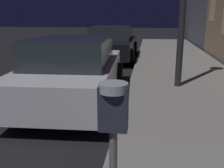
% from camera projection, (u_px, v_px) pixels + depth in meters
% --- Properties ---
extents(parking_meter, '(0.19, 0.19, 1.32)m').
position_uv_depth(parking_meter, '(113.00, 130.00, 1.70)').
color(parking_meter, '#59595B').
rests_on(parking_meter, sidewalk).
extents(car_silver, '(2.21, 4.26, 1.43)m').
position_uv_depth(car_silver, '(73.00, 70.00, 5.67)').
color(car_silver, '#B7B7BF').
rests_on(car_silver, ground).
extents(car_black, '(2.16, 4.55, 1.43)m').
position_uv_depth(car_black, '(112.00, 43.00, 11.31)').
color(car_black, black).
rests_on(car_black, ground).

